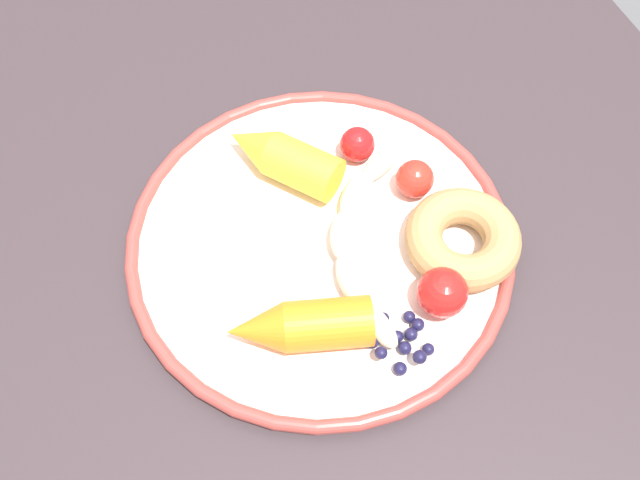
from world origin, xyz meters
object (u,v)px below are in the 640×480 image
carrot_yellow (282,158)px  tomato_far (415,179)px  carrot_orange (299,326)px  blueberry_pile (402,341)px  dining_table (286,308)px  donut (463,239)px  tomato_near (442,293)px  tomato_mid (357,144)px  banana (358,235)px  plate (320,242)px

carrot_yellow → tomato_far: size_ratio=3.22×
carrot_orange → tomato_far: 0.18m
carrot_orange → blueberry_pile: 0.08m
dining_table → blueberry_pile: blueberry_pile is taller
dining_table → donut: bearing=-104.9°
dining_table → tomato_far: tomato_far is taller
dining_table → tomato_near: size_ratio=28.51×
carrot_yellow → donut: (-0.14, -0.12, -0.00)m
carrot_orange → tomato_mid: 0.19m
banana → carrot_yellow: 0.10m
blueberry_pile → tomato_far: size_ratio=1.58×
blueberry_pile → tomato_far: 0.15m
plate → carrot_yellow: size_ratio=3.05×
blueberry_pile → tomato_mid: 0.20m
plate → carrot_yellow: 0.09m
dining_table → blueberry_pile: (-0.10, -0.07, 0.09)m
plate → tomato_mid: tomato_mid is taller
plate → banana: (-0.01, -0.03, 0.02)m
plate → donut: bearing=-115.5°
blueberry_pile → tomato_far: tomato_far is taller
banana → carrot_yellow: (0.10, 0.03, 0.01)m
dining_table → donut: 0.19m
banana → donut: 0.09m
carrot_orange → tomato_near: 0.12m
donut → plate: bearing=64.5°
dining_table → carrot_orange: 0.13m
tomato_near → banana: bearing=26.6°
banana → tomato_mid: size_ratio=5.79×
dining_table → plate: 0.09m
tomato_near → tomato_far: 0.12m
plate → donut: donut is taller
dining_table → tomato_mid: (0.09, -0.11, 0.10)m
banana → carrot_orange: bearing=129.2°
blueberry_pile → tomato_near: bearing=-64.4°
blueberry_pile → banana: bearing=-2.8°
plate → blueberry_pile: blueberry_pile is taller
dining_table → tomato_far: (0.03, -0.14, 0.10)m
carrot_yellow → tomato_mid: carrot_yellow is taller
carrot_orange → carrot_yellow: (0.16, -0.04, 0.00)m
plate → tomato_near: size_ratio=8.09×
carrot_yellow → dining_table: bearing=159.1°
tomato_near → plate: bearing=36.6°
carrot_orange → tomato_near: size_ratio=2.90×
carrot_orange → carrot_yellow: bearing=-15.3°
carrot_orange → donut: (0.03, -0.16, -0.00)m
plate → tomato_mid: size_ratio=10.38×
dining_table → banana: banana is taller
carrot_yellow → donut: 0.18m
blueberry_pile → tomato_mid: tomato_mid is taller
tomato_mid → tomato_near: bearing=-178.9°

